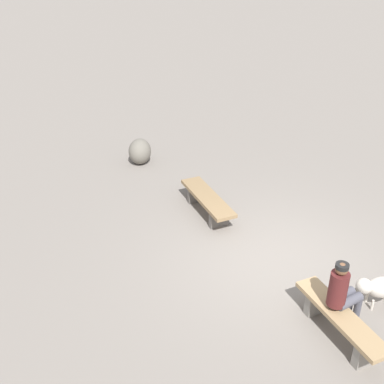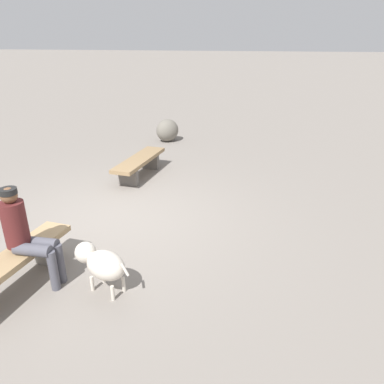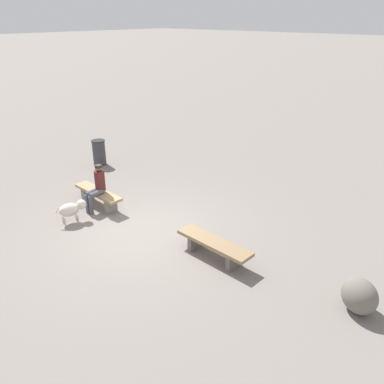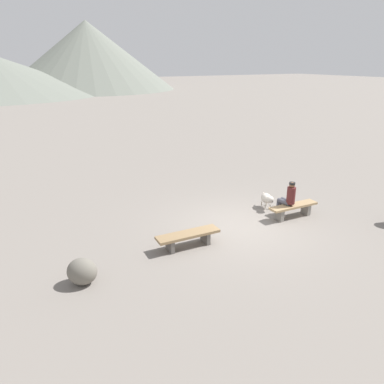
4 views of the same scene
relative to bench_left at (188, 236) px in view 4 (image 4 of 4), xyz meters
The scene contains 7 objects.
ground 2.18m from the bench_left, ahead, with size 210.00×210.00×0.06m, color gray.
bench_left is the anchor object (origin of this frame).
bench_right 4.08m from the bench_left, ahead, with size 1.80×0.46×0.46m.
seated_person 3.94m from the bench_left, ahead, with size 0.34×0.65×1.28m.
dog 3.97m from the bench_left, 16.48° to the left, with size 0.48×0.80×0.57m.
boulder 3.08m from the bench_left, behind, with size 0.58×0.71×0.66m, color #6B665B.
distant_peak_1 62.91m from the bench_left, 78.51° to the left, with size 30.64×30.64×11.71m, color slate.
Camera 4 is at (-6.40, -8.39, 5.01)m, focal length 33.54 mm.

